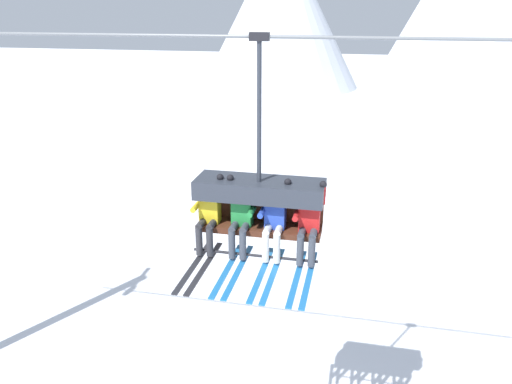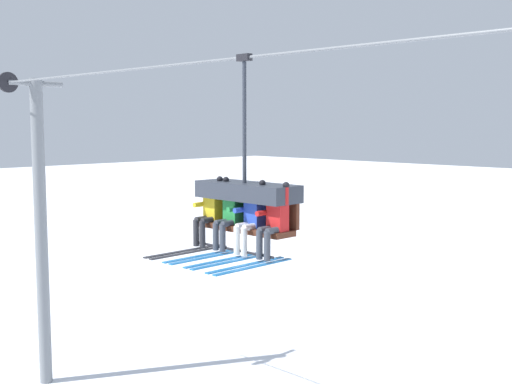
% 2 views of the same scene
% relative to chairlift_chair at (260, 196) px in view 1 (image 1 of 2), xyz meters
% --- Properties ---
extents(mountain_peak_west, '(18.96, 18.96, 17.80)m').
position_rel_chairlift_chair_xyz_m(mountain_peak_west, '(-8.95, 54.22, 2.59)').
color(mountain_peak_west, silver).
rests_on(mountain_peak_west, ground_plane).
extents(mountain_peak_central, '(17.79, 17.79, 17.75)m').
position_rel_chairlift_chair_xyz_m(mountain_peak_central, '(9.54, 39.66, 2.57)').
color(mountain_peak_central, white).
rests_on(mountain_peak_central, ground_plane).
extents(lift_cable, '(18.50, 0.05, 0.05)m').
position_rel_chairlift_chair_xyz_m(lift_cable, '(-1.04, -0.07, 2.43)').
color(lift_cable, slate).
extents(chairlift_chair, '(2.04, 0.74, 3.37)m').
position_rel_chairlift_chair_xyz_m(chairlift_chair, '(0.00, 0.00, 0.00)').
color(chairlift_chair, '#512819').
extents(skier_yellow, '(0.48, 1.70, 1.34)m').
position_rel_chairlift_chair_xyz_m(skier_yellow, '(-0.81, -0.21, -0.30)').
color(skier_yellow, yellow).
extents(skier_green, '(0.48, 1.70, 1.34)m').
position_rel_chairlift_chair_xyz_m(skier_green, '(-0.27, -0.21, -0.30)').
color(skier_green, '#23843D').
extents(skier_blue, '(0.48, 1.70, 1.34)m').
position_rel_chairlift_chair_xyz_m(skier_blue, '(0.27, -0.21, -0.30)').
color(skier_blue, '#2847B7').
extents(skier_red, '(0.48, 1.70, 1.34)m').
position_rel_chairlift_chair_xyz_m(skier_red, '(0.81, -0.21, -0.30)').
color(skier_red, red).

